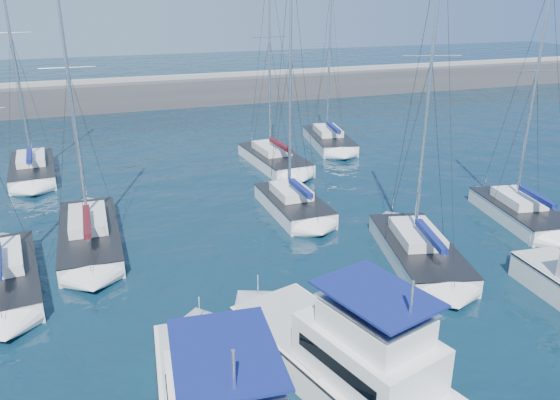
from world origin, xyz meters
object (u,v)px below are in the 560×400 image
object	(u,v)px
sailboat_mid_c	(293,204)
sailboat_back_b	(274,159)
sailboat_mid_a	(3,277)
sailboat_mid_b	(89,235)
sailboat_back_a	(33,169)
sailboat_mid_d	(419,250)
sailboat_back_c	(329,140)
sailboat_mid_e	(521,212)
motor_yacht_stbd_inner	(351,363)

from	to	relation	value
sailboat_mid_c	sailboat_back_b	distance (m)	9.94
sailboat_mid_c	sailboat_mid_a	bearing A→B (deg)	-166.27
sailboat_mid_b	sailboat_back_a	size ratio (longest dim) A/B	0.91
sailboat_mid_b	sailboat_mid_d	world-z (taller)	sailboat_mid_d
sailboat_back_a	sailboat_back_c	world-z (taller)	sailboat_back_a
sailboat_mid_d	sailboat_back_b	size ratio (longest dim) A/B	1.04
sailboat_mid_c	sailboat_mid_e	distance (m)	13.69
sailboat_mid_c	sailboat_mid_e	world-z (taller)	sailboat_mid_c
sailboat_back_a	sailboat_back_b	bearing A→B (deg)	-14.07
sailboat_mid_b	sailboat_back_a	distance (m)	14.24
sailboat_mid_c	sailboat_back_c	xyz separation A→B (m)	(8.62, 13.65, -0.04)
sailboat_mid_a	sailboat_back_b	distance (m)	22.74
motor_yacht_stbd_inner	sailboat_mid_b	distance (m)	17.30
sailboat_mid_b	sailboat_back_b	distance (m)	17.51
sailboat_mid_d	sailboat_mid_e	distance (m)	9.02
sailboat_back_b	sailboat_mid_b	bearing A→B (deg)	-147.98
sailboat_back_b	sailboat_mid_d	bearing A→B (deg)	-88.93
sailboat_mid_b	sailboat_back_b	xyz separation A→B (m)	(14.14, 10.33, 0.01)
sailboat_back_b	sailboat_back_c	size ratio (longest dim) A/B	1.10
sailboat_mid_c	sailboat_back_c	bearing A→B (deg)	57.14
sailboat_back_a	sailboat_back_c	distance (m)	24.35
sailboat_mid_e	sailboat_back_c	bearing A→B (deg)	111.03
sailboat_mid_b	sailboat_mid_d	xyz separation A→B (m)	(15.77, -7.62, 0.02)
motor_yacht_stbd_inner	sailboat_back_b	distance (m)	26.32
sailboat_mid_c	sailboat_mid_d	size ratio (longest dim) A/B	0.95
motor_yacht_stbd_inner	sailboat_mid_e	world-z (taller)	sailboat_mid_e
sailboat_mid_c	sailboat_mid_d	distance (m)	9.03
motor_yacht_stbd_inner	sailboat_mid_c	bearing A→B (deg)	60.13
sailboat_mid_e	sailboat_back_a	xyz separation A→B (m)	(-28.13, 18.95, 0.02)
sailboat_mid_d	sailboat_mid_e	bearing A→B (deg)	29.55
motor_yacht_stbd_inner	sailboat_mid_d	distance (m)	10.86
sailboat_mid_c	sailboat_back_a	xyz separation A→B (m)	(-15.73, 13.15, -0.01)
sailboat_mid_e	sailboat_back_b	xyz separation A→B (m)	(-10.32, 15.52, 0.01)
sailboat_mid_b	sailboat_mid_e	world-z (taller)	sailboat_mid_b
sailboat_mid_b	sailboat_back_c	distance (m)	25.12
sailboat_mid_a	sailboat_back_b	world-z (taller)	sailboat_back_b
sailboat_mid_d	sailboat_back_a	xyz separation A→B (m)	(-19.44, 21.38, 0.00)
motor_yacht_stbd_inner	sailboat_back_c	bearing A→B (deg)	51.06
sailboat_mid_e	sailboat_back_c	size ratio (longest dim) A/B	0.98
sailboat_mid_b	motor_yacht_stbd_inner	bearing A→B (deg)	-61.86
sailboat_mid_b	sailboat_mid_d	size ratio (longest dim) A/B	0.92
sailboat_back_a	sailboat_mid_b	bearing A→B (deg)	-78.25
sailboat_mid_c	motor_yacht_stbd_inner	bearing A→B (deg)	-104.58
motor_yacht_stbd_inner	sailboat_back_b	world-z (taller)	sailboat_back_b
sailboat_mid_e	sailboat_back_a	size ratio (longest dim) A/B	0.85
sailboat_mid_a	sailboat_back_a	size ratio (longest dim) A/B	0.79
sailboat_back_b	sailboat_back_c	bearing A→B (deg)	26.86
motor_yacht_stbd_inner	sailboat_mid_a	distance (m)	16.87
motor_yacht_stbd_inner	sailboat_mid_b	size ratio (longest dim) A/B	0.68
sailboat_mid_e	sailboat_back_c	xyz separation A→B (m)	(-3.78, 19.45, -0.01)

